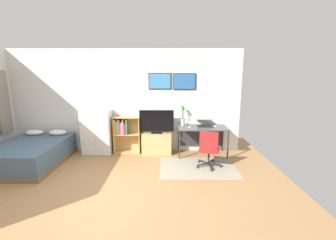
# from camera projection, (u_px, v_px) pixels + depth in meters

# --- Properties ---
(ground_plane) EXTENTS (7.20, 7.20, 0.00)m
(ground_plane) POSITION_uv_depth(u_px,v_px,m) (101.00, 196.00, 3.90)
(ground_plane) COLOR #A87A4C
(wall_back_with_posters) EXTENTS (6.12, 0.09, 2.70)m
(wall_back_with_posters) POSITION_uv_depth(u_px,v_px,m) (126.00, 101.00, 6.01)
(wall_back_with_posters) COLOR silver
(wall_back_with_posters) RESTS_ON ground_plane
(area_rug) EXTENTS (1.70, 1.20, 0.01)m
(area_rug) POSITION_uv_depth(u_px,v_px,m) (198.00, 167.00, 5.10)
(area_rug) COLOR #9E937F
(area_rug) RESTS_ON ground_plane
(bed) EXTENTS (1.39, 1.93, 0.64)m
(bed) POSITION_uv_depth(u_px,v_px,m) (32.00, 153.00, 5.24)
(bed) COLOR brown
(bed) RESTS_ON ground_plane
(dresser) EXTENTS (0.75, 0.46, 1.16)m
(dresser) POSITION_uv_depth(u_px,v_px,m) (97.00, 132.00, 5.90)
(dresser) COLOR white
(dresser) RESTS_ON ground_plane
(bookshelf) EXTENTS (0.68, 0.30, 0.97)m
(bookshelf) POSITION_uv_depth(u_px,v_px,m) (125.00, 131.00, 5.96)
(bookshelf) COLOR tan
(bookshelf) RESTS_ON ground_plane
(tv_stand) EXTENTS (0.77, 0.41, 0.55)m
(tv_stand) POSITION_uv_depth(u_px,v_px,m) (157.00, 143.00, 5.97)
(tv_stand) COLOR tan
(tv_stand) RESTS_ON ground_plane
(television) EXTENTS (0.88, 0.16, 0.61)m
(television) POSITION_uv_depth(u_px,v_px,m) (157.00, 122.00, 5.83)
(television) COLOR black
(television) RESTS_ON tv_stand
(desk) EXTENTS (1.25, 0.64, 0.74)m
(desk) POSITION_uv_depth(u_px,v_px,m) (202.00, 131.00, 5.85)
(desk) COLOR #4C4C4F
(desk) RESTS_ON ground_plane
(office_chair) EXTENTS (0.58, 0.57, 0.86)m
(office_chair) POSITION_uv_depth(u_px,v_px,m) (209.00, 148.00, 4.98)
(office_chair) COLOR #232326
(office_chair) RESTS_ON ground_plane
(laptop) EXTENTS (0.42, 0.45, 0.18)m
(laptop) POSITION_uv_depth(u_px,v_px,m) (205.00, 123.00, 5.85)
(laptop) COLOR #333338
(laptop) RESTS_ON desk
(computer_mouse) EXTENTS (0.06, 0.10, 0.03)m
(computer_mouse) POSITION_uv_depth(u_px,v_px,m) (216.00, 126.00, 5.75)
(computer_mouse) COLOR silver
(computer_mouse) RESTS_ON desk
(bamboo_vase) EXTENTS (0.10, 0.10, 0.53)m
(bamboo_vase) POSITION_uv_depth(u_px,v_px,m) (183.00, 116.00, 5.88)
(bamboo_vase) COLOR silver
(bamboo_vase) RESTS_ON desk
(wine_glass) EXTENTS (0.07, 0.07, 0.18)m
(wine_glass) POSITION_uv_depth(u_px,v_px,m) (189.00, 122.00, 5.68)
(wine_glass) COLOR silver
(wine_glass) RESTS_ON desk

